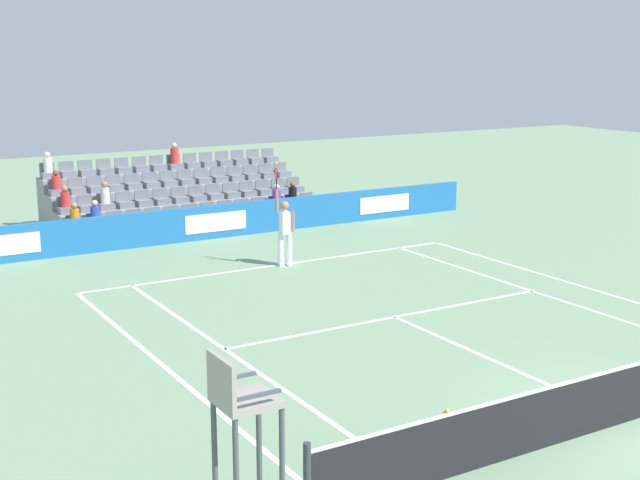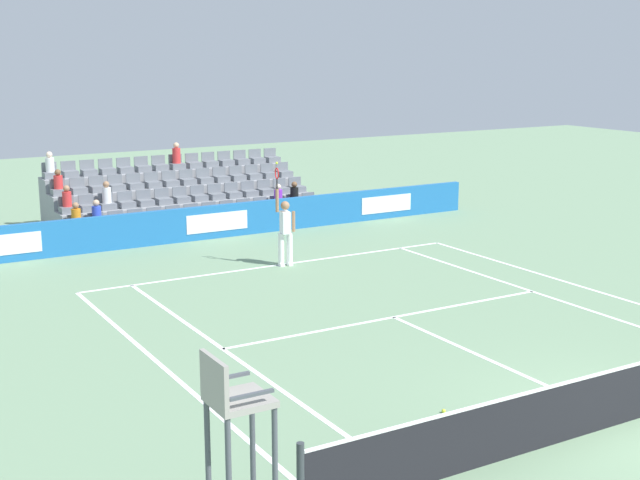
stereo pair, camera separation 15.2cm
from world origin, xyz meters
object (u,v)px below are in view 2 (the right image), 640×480
at_px(tennis_player, 285,230).
at_px(tennis_net, 629,393).
at_px(umpire_chair, 234,419).
at_px(loose_tennis_ball, 444,411).

bearing_deg(tennis_player, tennis_net, 89.19).
relative_size(tennis_net, umpire_chair, 5.12).
distance_m(tennis_player, umpire_chair, 13.56).
height_order(tennis_player, umpire_chair, tennis_player).
distance_m(tennis_player, loose_tennis_ball, 10.35).
distance_m(tennis_net, umpire_chair, 6.84).
bearing_deg(tennis_player, loose_tennis_ball, 76.19).
height_order(tennis_net, tennis_player, tennis_player).
bearing_deg(loose_tennis_ball, tennis_player, -103.81).
bearing_deg(loose_tennis_ball, tennis_net, 142.74).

